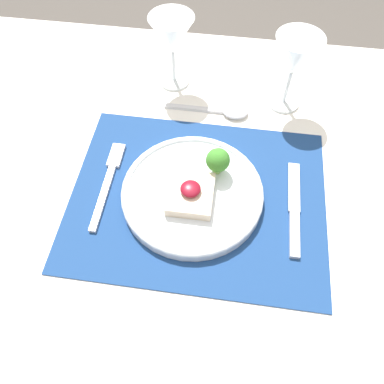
{
  "coord_description": "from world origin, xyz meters",
  "views": [
    {
      "loc": [
        0.04,
        -0.35,
        1.34
      ],
      "look_at": [
        -0.01,
        -0.0,
        0.8
      ],
      "focal_mm": 35.0,
      "sensor_mm": 36.0,
      "label": 1
    }
  ],
  "objects_px": {
    "fork": "(109,178)",
    "wine_glass_near": "(295,58)",
    "spoon": "(227,111)",
    "wine_glass_far": "(172,38)",
    "knife": "(294,214)",
    "dinner_plate": "(193,193)"
  },
  "relations": [
    {
      "from": "fork",
      "to": "wine_glass_far",
      "type": "bearing_deg",
      "value": 72.96
    },
    {
      "from": "fork",
      "to": "spoon",
      "type": "height_order",
      "value": "spoon"
    },
    {
      "from": "dinner_plate",
      "to": "fork",
      "type": "relative_size",
      "value": 1.31
    },
    {
      "from": "wine_glass_near",
      "to": "spoon",
      "type": "bearing_deg",
      "value": -158.19
    },
    {
      "from": "wine_glass_far",
      "to": "dinner_plate",
      "type": "bearing_deg",
      "value": -74.41
    },
    {
      "from": "spoon",
      "to": "wine_glass_near",
      "type": "distance_m",
      "value": 0.16
    },
    {
      "from": "fork",
      "to": "spoon",
      "type": "bearing_deg",
      "value": 42.94
    },
    {
      "from": "fork",
      "to": "wine_glass_near",
      "type": "distance_m",
      "value": 0.41
    },
    {
      "from": "dinner_plate",
      "to": "wine_glass_near",
      "type": "relative_size",
      "value": 1.58
    },
    {
      "from": "wine_glass_near",
      "to": "wine_glass_far",
      "type": "height_order",
      "value": "wine_glass_near"
    },
    {
      "from": "fork",
      "to": "knife",
      "type": "relative_size",
      "value": 1.0
    },
    {
      "from": "fork",
      "to": "wine_glass_far",
      "type": "relative_size",
      "value": 1.24
    },
    {
      "from": "knife",
      "to": "wine_glass_far",
      "type": "xyz_separation_m",
      "value": [
        -0.26,
        0.31,
        0.1
      ]
    },
    {
      "from": "knife",
      "to": "wine_glass_near",
      "type": "distance_m",
      "value": 0.29
    },
    {
      "from": "fork",
      "to": "knife",
      "type": "distance_m",
      "value": 0.33
    },
    {
      "from": "dinner_plate",
      "to": "fork",
      "type": "bearing_deg",
      "value": 173.64
    },
    {
      "from": "dinner_plate",
      "to": "wine_glass_near",
      "type": "bearing_deg",
      "value": 59.18
    },
    {
      "from": "knife",
      "to": "wine_glass_near",
      "type": "bearing_deg",
      "value": 92.22
    },
    {
      "from": "dinner_plate",
      "to": "wine_glass_far",
      "type": "distance_m",
      "value": 0.32
    },
    {
      "from": "dinner_plate",
      "to": "wine_glass_far",
      "type": "bearing_deg",
      "value": 105.59
    },
    {
      "from": "spoon",
      "to": "dinner_plate",
      "type": "bearing_deg",
      "value": -105.18
    },
    {
      "from": "spoon",
      "to": "wine_glass_far",
      "type": "xyz_separation_m",
      "value": [
        -0.12,
        0.08,
        0.1
      ]
    }
  ]
}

